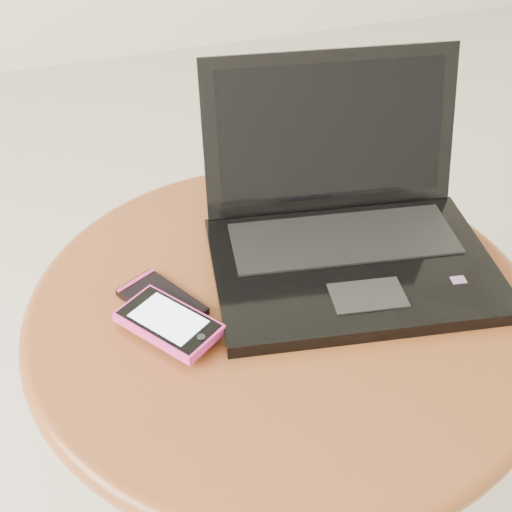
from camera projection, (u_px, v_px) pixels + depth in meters
name	position (u px, v px, depth m)	size (l,w,h in m)	color
table	(281.00, 359.00, 0.92)	(0.64, 0.64, 0.51)	#522712
laptop	(346.00, 227.00, 0.90)	(0.40, 0.36, 0.23)	black
phone_black	(162.00, 301.00, 0.84)	(0.10, 0.12, 0.01)	black
phone_pink	(169.00, 323.00, 0.80)	(0.12, 0.13, 0.01)	#DE3193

